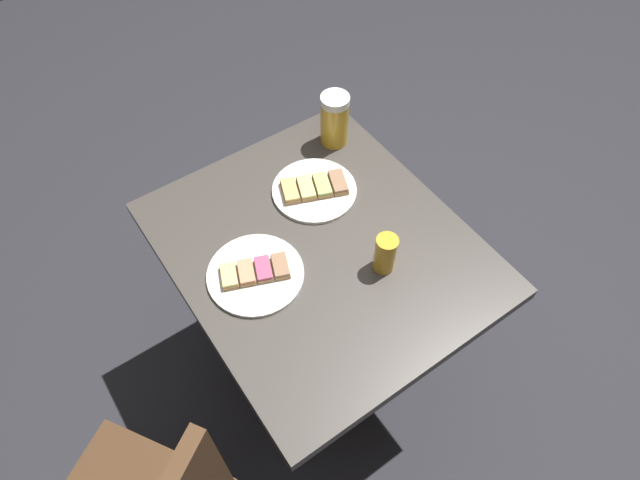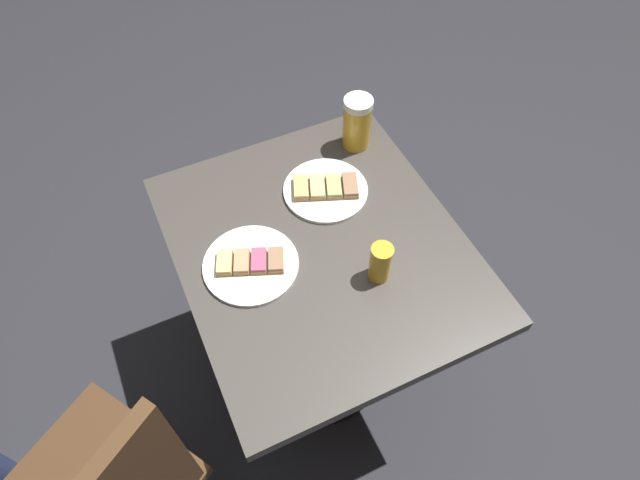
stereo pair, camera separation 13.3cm
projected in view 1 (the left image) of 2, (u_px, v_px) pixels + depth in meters
name	position (u px, v px, depth m)	size (l,w,h in m)	color
ground_plane	(320.00, 363.00, 1.92)	(6.00, 6.00, 0.00)	#28282D
cafe_table	(320.00, 279.00, 1.47)	(0.79, 0.69, 0.72)	black
plate_near	(314.00, 189.00, 1.44)	(0.22, 0.22, 0.03)	white
plate_far	(255.00, 273.00, 1.28)	(0.23, 0.23, 0.03)	white
beer_mug	(335.00, 118.00, 1.50)	(0.10, 0.12, 0.16)	gold
beer_glass_small	(385.00, 254.00, 1.26)	(0.05, 0.05, 0.11)	gold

